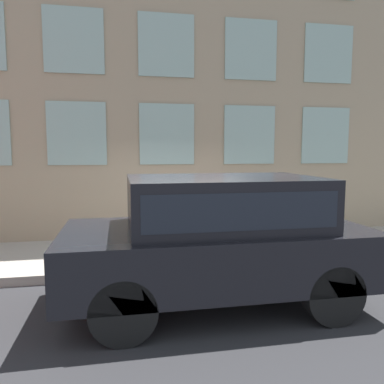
{
  "coord_description": "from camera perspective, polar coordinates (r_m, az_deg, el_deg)",
  "views": [
    {
      "loc": [
        -6.4,
        1.13,
        2.23
      ],
      "look_at": [
        0.85,
        -0.28,
        1.42
      ],
      "focal_mm": 35.0,
      "sensor_mm": 36.0,
      "label": 1
    }
  ],
  "objects": [
    {
      "name": "building_facade",
      "position": [
        9.35,
        -4.03,
        17.25
      ],
      "size": [
        0.33,
        40.0,
        8.02
      ],
      "color": "tan",
      "rests_on": "ground_plane"
    },
    {
      "name": "ground_plane",
      "position": [
        6.87,
        -0.94,
        -12.69
      ],
      "size": [
        80.0,
        80.0,
        0.0
      ],
      "primitive_type": "plane",
      "color": "#2D2D30"
    },
    {
      "name": "person",
      "position": [
        7.64,
        -2.09,
        -2.44
      ],
      "size": [
        0.37,
        0.24,
        1.51
      ],
      "rotation": [
        0.0,
        0.0,
        0.74
      ],
      "color": "#726651",
      "rests_on": "sidewalk"
    },
    {
      "name": "fire_hydrant",
      "position": [
        7.43,
        2.16,
        -6.98
      ],
      "size": [
        0.33,
        0.44,
        0.71
      ],
      "color": "red",
      "rests_on": "sidewalk"
    },
    {
      "name": "parked_truck_charcoal_near",
      "position": [
        5.42,
        4.09,
        -6.09
      ],
      "size": [
        2.07,
        4.29,
        1.87
      ],
      "color": "black",
      "rests_on": "ground_plane"
    },
    {
      "name": "sidewalk",
      "position": [
        8.05,
        -2.56,
        -9.21
      ],
      "size": [
        2.56,
        60.0,
        0.17
      ],
      "color": "#A8A093",
      "rests_on": "ground_plane"
    }
  ]
}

